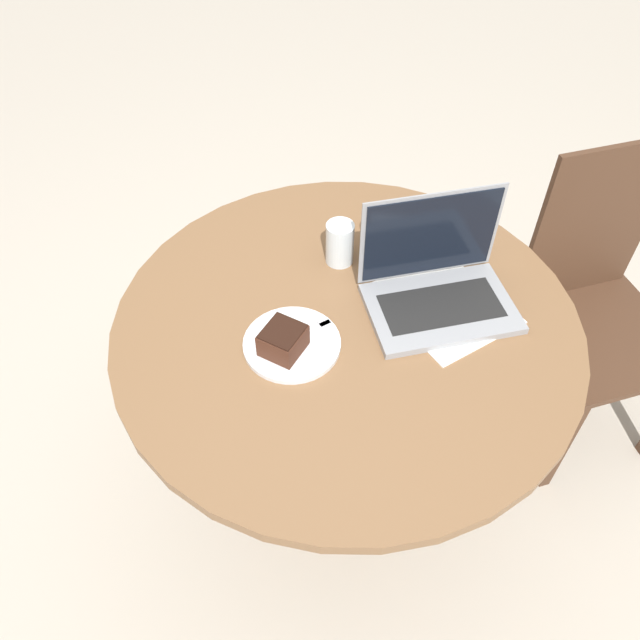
{
  "coord_description": "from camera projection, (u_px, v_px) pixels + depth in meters",
  "views": [
    {
      "loc": [
        0.59,
        -0.79,
        1.84
      ],
      "look_at": [
        -0.02,
        -0.07,
        0.81
      ],
      "focal_mm": 35.0,
      "sensor_mm": 36.0,
      "label": 1
    }
  ],
  "objects": [
    {
      "name": "dining_table",
      "position": [
        345.0,
        361.0,
        1.57
      ],
      "size": [
        1.09,
        1.09,
        0.77
      ],
      "color": "brown",
      "rests_on": "ground_plane"
    },
    {
      "name": "coffee_glass",
      "position": [
        383.0,
        231.0,
        1.58
      ],
      "size": [
        0.08,
        0.08,
        0.11
      ],
      "color": "#997556",
      "rests_on": "dining_table"
    },
    {
      "name": "fork",
      "position": [
        305.0,
        333.0,
        1.4
      ],
      "size": [
        0.07,
        0.17,
        0.0
      ],
      "rotation": [
        0.0,
        0.0,
        7.53
      ],
      "color": "silver",
      "rests_on": "plate"
    },
    {
      "name": "cake_slice",
      "position": [
        283.0,
        340.0,
        1.35
      ],
      "size": [
        0.1,
        0.1,
        0.06
      ],
      "rotation": [
        0.0,
        0.0,
        4.9
      ],
      "color": "#472619",
      "rests_on": "plate"
    },
    {
      "name": "laptop",
      "position": [
        438.0,
        287.0,
        1.46
      ],
      "size": [
        0.39,
        0.41,
        0.25
      ],
      "rotation": [
        0.0,
        0.0,
        4.07
      ],
      "color": "gray",
      "rests_on": "dining_table"
    },
    {
      "name": "water_glass",
      "position": [
        340.0,
        243.0,
        1.55
      ],
      "size": [
        0.07,
        0.07,
        0.11
      ],
      "color": "silver",
      "rests_on": "dining_table"
    },
    {
      "name": "paper_document",
      "position": [
        444.0,
        304.0,
        1.48
      ],
      "size": [
        0.36,
        0.33,
        0.0
      ],
      "rotation": [
        0.0,
        0.0,
        -0.31
      ],
      "color": "white",
      "rests_on": "dining_table"
    },
    {
      "name": "plate",
      "position": [
        292.0,
        344.0,
        1.39
      ],
      "size": [
        0.22,
        0.22,
        0.01
      ],
      "color": "silver",
      "rests_on": "dining_table"
    },
    {
      "name": "ground_plane",
      "position": [
        339.0,
        480.0,
        2.02
      ],
      "size": [
        12.0,
        12.0,
        0.0
      ],
      "primitive_type": "plane",
      "color": "#B7AD9E"
    },
    {
      "name": "chair",
      "position": [
        594.0,
        307.0,
        1.87
      ],
      "size": [
        0.58,
        0.58,
        0.97
      ],
      "rotation": [
        0.0,
        0.0,
        4.14
      ],
      "color": "#472D1E",
      "rests_on": "ground_plane"
    }
  ]
}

